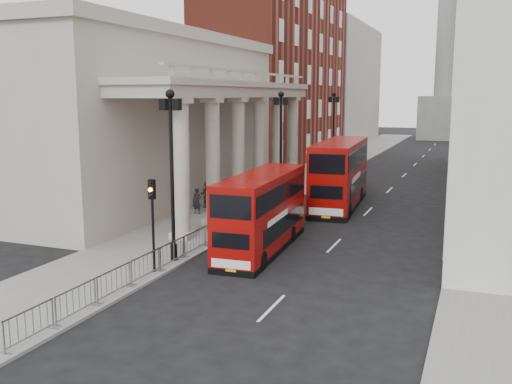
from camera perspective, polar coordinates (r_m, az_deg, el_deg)
ground at (r=25.15m, az=-11.55°, el=-9.46°), size 260.00×260.00×0.00m
sidewalk_west at (r=52.99m, az=3.55°, el=0.86°), size 6.00×140.00×0.12m
sidewalk_east at (r=50.46m, az=21.65°, el=-0.26°), size 3.00×140.00×0.12m
kerb at (r=52.16m, az=6.63°, el=0.68°), size 0.20×140.00×0.14m
portico_building at (r=44.66m, az=-10.54°, el=6.74°), size 9.00×28.00×12.00m
brick_building at (r=71.88m, az=2.38°, el=11.92°), size 9.00×32.00×22.00m
west_building_far at (r=102.59m, az=8.38°, el=10.59°), size 9.00×30.00×20.00m
monument_column at (r=112.31m, az=18.36°, el=13.18°), size 8.00×8.00×54.20m
lamp_post_south at (r=27.70m, az=-8.42°, el=2.83°), size 1.05×0.44×8.32m
lamp_post_mid at (r=42.25m, az=2.50°, el=5.25°), size 1.05×0.44×8.32m
lamp_post_north at (r=57.57m, az=7.75°, el=6.35°), size 1.05×0.44×8.32m
traffic_light at (r=26.22m, az=-10.34°, el=-1.60°), size 0.28×0.33×4.30m
crowd_barriers at (r=26.91m, az=-9.63°, el=-6.63°), size 0.50×18.75×1.10m
bus_near at (r=30.03m, az=0.64°, el=-1.88°), size 2.84×9.63×4.11m
bus_far at (r=42.34m, az=8.40°, el=1.93°), size 3.57×11.40×4.85m
pedestrian_a at (r=39.17m, az=-5.93°, el=-0.92°), size 0.66×0.45×1.75m
pedestrian_b at (r=41.24m, az=-4.97°, el=-0.25°), size 1.08×0.93×1.93m
pedestrian_c at (r=45.55m, az=1.30°, el=0.53°), size 0.94×0.81×1.62m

